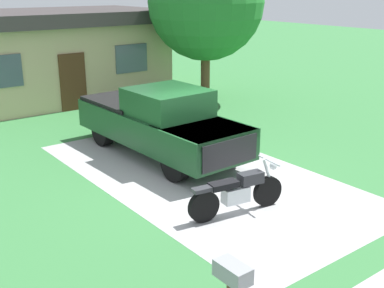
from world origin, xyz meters
name	(u,v)px	position (x,y,z in m)	size (l,w,h in m)	color
ground_plane	(201,175)	(0.00, 0.00, 0.00)	(80.00, 80.00, 0.00)	#34723B
driveway_pad	(201,175)	(0.00, 0.00, 0.00)	(4.72, 8.93, 0.01)	#9E9E9E
motorcycle	(238,192)	(-0.71, -2.09, 0.47)	(2.20, 0.73, 1.09)	black
pickup_truck	(158,121)	(0.06, 1.96, 0.95)	(2.16, 5.68, 1.90)	black
mailbox	(232,284)	(-3.44, -4.94, 0.98)	(0.26, 0.48, 1.26)	#4C3823
shade_tree	(206,2)	(5.06, 6.11, 3.84)	(4.41, 4.41, 6.06)	brown
neighbor_house	(45,54)	(0.32, 10.53, 1.79)	(9.60, 5.60, 3.50)	tan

